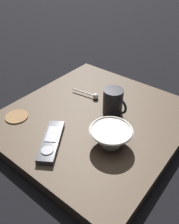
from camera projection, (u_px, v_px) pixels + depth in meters
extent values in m
plane|color=black|center=(94.00, 125.00, 0.91)|extent=(6.00, 6.00, 0.00)
cube|color=#4C3D2D|center=(94.00, 120.00, 0.90)|extent=(0.67, 0.63, 0.05)
cylinder|color=beige|center=(110.00, 143.00, 0.76)|extent=(0.07, 0.07, 0.01)
cone|color=beige|center=(111.00, 136.00, 0.74)|extent=(0.14, 0.14, 0.05)
torus|color=beige|center=(111.00, 130.00, 0.73)|extent=(0.14, 0.14, 0.01)
cylinder|color=black|center=(113.00, 101.00, 0.87)|extent=(0.08, 0.08, 0.10)
torus|color=black|center=(121.00, 106.00, 0.84)|extent=(0.02, 0.06, 0.06)
cylinder|color=silver|center=(83.00, 92.00, 0.99)|extent=(0.02, 0.11, 0.01)
sphere|color=silver|center=(96.00, 96.00, 0.97)|extent=(0.02, 0.02, 0.02)
cube|color=#38383D|center=(51.00, 141.00, 0.76)|extent=(0.19, 0.15, 0.02)
cylinder|color=slate|center=(47.00, 150.00, 0.71)|extent=(0.04, 0.04, 0.00)
cube|color=slate|center=(53.00, 134.00, 0.77)|extent=(0.08, 0.07, 0.00)
cylinder|color=olive|center=(17.00, 117.00, 0.87)|extent=(0.09, 0.09, 0.01)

